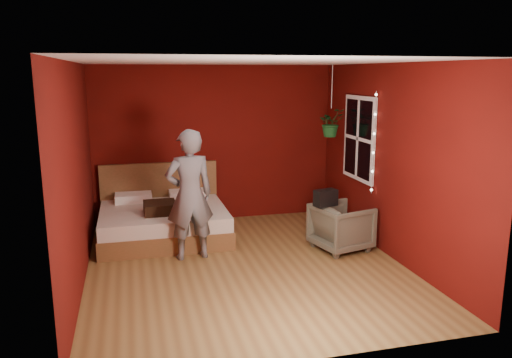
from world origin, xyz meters
TOP-DOWN VIEW (x-y plane):
  - floor at (0.00, 0.00)m, footprint 4.50×4.50m
  - room_walls at (0.00, 0.00)m, footprint 4.04×4.54m
  - window at (1.97, 0.90)m, footprint 0.05×0.97m
  - fairy_lights at (1.94, 0.38)m, footprint 0.04×0.04m
  - bed at (-0.95, 1.49)m, footprint 1.88×1.60m
  - person at (-0.65, 0.50)m, footprint 0.69×0.50m
  - armchair at (1.46, 0.30)m, footprint 0.88×0.86m
  - handbag at (1.20, 0.29)m, footprint 0.35×0.24m
  - throw_pillow at (-1.01, 1.17)m, footprint 0.46×0.46m
  - hanging_plant at (1.70, 1.37)m, footprint 0.47×0.44m

SIDE VIEW (x-z plane):
  - floor at x=0.00m, z-range 0.00..0.00m
  - bed at x=-0.95m, z-range -0.25..0.79m
  - armchair at x=1.46m, z-range 0.00..0.66m
  - throw_pillow at x=-1.01m, z-range 0.47..0.63m
  - handbag at x=1.20m, z-range 0.66..0.89m
  - person at x=-0.65m, z-range 0.00..1.76m
  - fairy_lights at x=1.94m, z-range 0.77..2.22m
  - window at x=1.97m, z-range 0.87..2.14m
  - room_walls at x=0.00m, z-range 0.37..2.99m
  - hanging_plant at x=1.70m, z-range 1.14..2.26m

